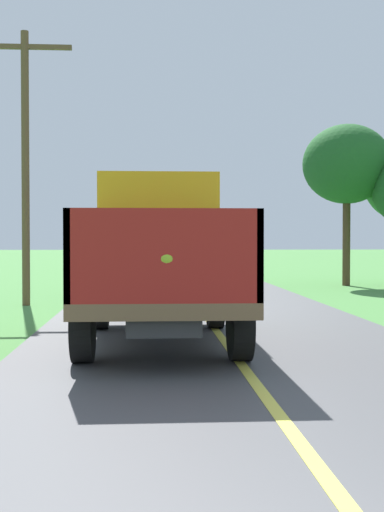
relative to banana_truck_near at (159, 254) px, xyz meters
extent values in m
cube|color=#2D2D30|center=(-0.01, -0.79, -0.79)|extent=(0.90, 5.51, 0.24)
cube|color=brown|center=(-0.01, -0.79, -0.59)|extent=(2.30, 5.80, 0.20)
cube|color=gold|center=(-0.01, 1.16, 0.46)|extent=(2.10, 1.90, 1.90)
cube|color=black|center=(-0.01, 2.11, 0.79)|extent=(1.78, 0.02, 0.76)
cube|color=maroon|center=(-1.12, -1.77, 0.06)|extent=(0.08, 3.85, 1.10)
cube|color=maroon|center=(1.10, -1.77, 0.06)|extent=(0.08, 3.85, 1.10)
cube|color=maroon|center=(-0.01, -3.65, 0.06)|extent=(2.30, 0.08, 1.10)
cube|color=maroon|center=(-0.01, 0.12, 0.06)|extent=(2.30, 0.08, 1.10)
cylinder|color=black|center=(-1.06, 1.00, -0.89)|extent=(0.28, 1.00, 1.00)
cylinder|color=black|center=(1.04, 1.00, -0.89)|extent=(0.28, 1.00, 1.00)
cylinder|color=black|center=(-1.06, -2.39, -0.89)|extent=(0.28, 1.00, 1.00)
cylinder|color=black|center=(1.04, -2.39, -0.89)|extent=(0.28, 1.00, 1.00)
ellipsoid|color=#A2C822|center=(-0.21, -0.86, 0.04)|extent=(0.59, 0.61, 0.37)
ellipsoid|color=#8DB327|center=(0.02, -3.37, 0.03)|extent=(0.53, 0.67, 0.38)
ellipsoid|color=#91C636|center=(0.61, -0.81, 0.00)|extent=(0.48, 0.49, 0.51)
ellipsoid|color=#9BC432|center=(0.42, -1.28, -0.01)|extent=(0.49, 0.61, 0.44)
ellipsoid|color=#A5CA22|center=(0.72, -3.07, 0.01)|extent=(0.51, 0.50, 0.48)
ellipsoid|color=#96BB23|center=(-0.48, -1.49, 0.33)|extent=(0.59, 0.57, 0.43)
ellipsoid|color=#9AB722|center=(0.32, -3.14, -0.01)|extent=(0.44, 0.51, 0.41)
ellipsoid|color=#A2C228|center=(0.24, -1.67, 0.03)|extent=(0.46, 0.53, 0.43)
ellipsoid|color=#A2C123|center=(-0.69, -1.32, -0.33)|extent=(0.56, 0.55, 0.43)
ellipsoid|color=#94CB33|center=(0.17, -1.52, -0.28)|extent=(0.45, 0.56, 0.47)
ellipsoid|color=#92C334|center=(-0.52, -2.02, -0.33)|extent=(0.54, 0.62, 0.45)
ellipsoid|color=#A5CA33|center=(0.35, -3.28, 0.33)|extent=(0.53, 0.59, 0.43)
ellipsoid|color=#A2C42B|center=(0.03, -0.64, -0.30)|extent=(0.51, 0.56, 0.46)
cube|color=#2D2D30|center=(0.19, 10.49, -0.79)|extent=(0.90, 5.51, 0.24)
cube|color=brown|center=(0.19, 10.49, -0.59)|extent=(2.30, 5.80, 0.20)
cube|color=silver|center=(0.19, 12.44, 0.46)|extent=(2.10, 1.90, 1.90)
cube|color=black|center=(0.19, 13.39, 0.79)|extent=(1.78, 0.02, 0.76)
cube|color=#2D517F|center=(-0.92, 9.51, 0.06)|extent=(0.08, 3.85, 1.10)
cube|color=#2D517F|center=(1.30, 9.51, 0.06)|extent=(0.08, 3.85, 1.10)
cube|color=#2D517F|center=(0.19, 7.63, 0.06)|extent=(2.30, 0.08, 1.10)
cube|color=#2D517F|center=(0.19, 11.40, 0.06)|extent=(2.30, 0.08, 1.10)
cylinder|color=black|center=(-0.86, 12.29, -0.89)|extent=(0.28, 1.00, 1.00)
cylinder|color=black|center=(1.24, 12.29, -0.89)|extent=(0.28, 1.00, 1.00)
cylinder|color=black|center=(-0.86, 8.89, -0.89)|extent=(0.28, 1.00, 1.00)
cylinder|color=black|center=(1.24, 8.89, -0.89)|extent=(0.28, 1.00, 1.00)
ellipsoid|color=#94C62E|center=(0.63, 10.49, -0.01)|extent=(0.51, 0.59, 0.38)
ellipsoid|color=#A4C52C|center=(0.02, 8.74, -0.34)|extent=(0.56, 0.72, 0.36)
ellipsoid|color=#A1C434|center=(0.87, 7.94, 0.01)|extent=(0.42, 0.48, 0.47)
ellipsoid|color=#A5C427|center=(1.01, 9.41, 0.30)|extent=(0.54, 0.64, 0.46)
ellipsoid|color=#A2BC32|center=(-0.29, 10.02, 0.30)|extent=(0.51, 0.51, 0.44)
ellipsoid|color=#90C731|center=(0.84, 9.46, -0.32)|extent=(0.50, 0.49, 0.47)
ellipsoid|color=#A0C934|center=(-0.28, 9.76, 0.04)|extent=(0.59, 0.73, 0.46)
ellipsoid|color=#96C932|center=(0.86, 9.01, 0.01)|extent=(0.59, 0.71, 0.37)
ellipsoid|color=#9CB326|center=(-0.30, 9.90, 0.04)|extent=(0.45, 0.53, 0.43)
cylinder|color=brown|center=(-3.33, 6.34, 2.04)|extent=(0.20, 0.20, 7.03)
cube|color=brown|center=(-3.33, 6.34, 5.16)|extent=(2.39, 0.12, 0.12)
cylinder|color=#4C3823|center=(7.04, 13.03, 0.10)|extent=(0.28, 0.28, 3.15)
ellipsoid|color=#1E5623|center=(7.04, 13.03, 2.96)|extent=(3.20, 3.20, 2.88)
camera|label=1|loc=(-0.20, -11.54, 0.27)|focal=48.12mm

